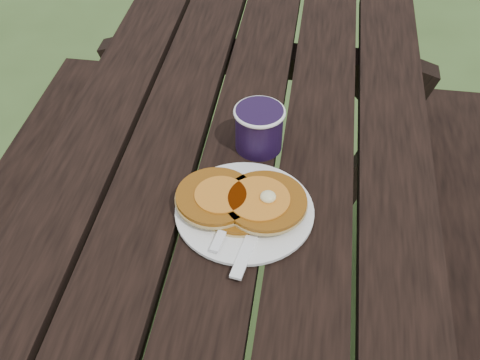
# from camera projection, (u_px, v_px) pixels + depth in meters

# --- Properties ---
(picnic_table) EXTENTS (1.36, 1.80, 0.75)m
(picnic_table) POSITION_uv_depth(u_px,v_px,m) (227.00, 339.00, 1.31)
(picnic_table) COLOR black
(picnic_table) RESTS_ON ground
(plate) EXTENTS (0.27, 0.27, 0.01)m
(plate) POSITION_uv_depth(u_px,v_px,m) (245.00, 212.00, 1.06)
(plate) COLOR white
(plate) RESTS_ON picnic_table
(pancake_stack) EXTENTS (0.23, 0.15, 0.04)m
(pancake_stack) POSITION_uv_depth(u_px,v_px,m) (242.00, 201.00, 1.05)
(pancake_stack) COLOR #8C4F0F
(pancake_stack) RESTS_ON plate
(knife) EXTENTS (0.05, 0.18, 0.00)m
(knife) POSITION_uv_depth(u_px,v_px,m) (252.00, 237.00, 1.00)
(knife) COLOR white
(knife) RESTS_ON plate
(fork) EXTENTS (0.06, 0.16, 0.01)m
(fork) POSITION_uv_depth(u_px,v_px,m) (224.00, 227.00, 1.01)
(fork) COLOR white
(fork) RESTS_ON plate
(coffee_cup) EXTENTS (0.10, 0.10, 0.09)m
(coffee_cup) POSITION_uv_depth(u_px,v_px,m) (259.00, 126.00, 1.15)
(coffee_cup) COLOR black
(coffee_cup) RESTS_ON picnic_table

